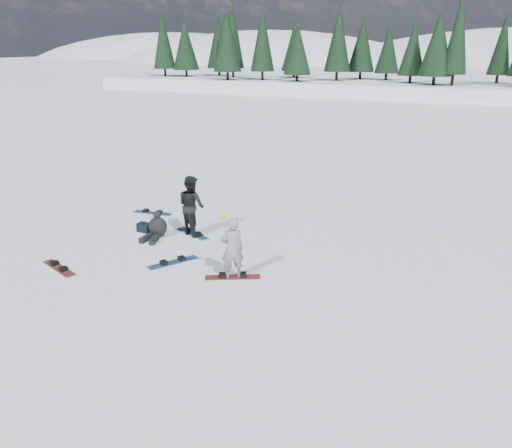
{
  "coord_description": "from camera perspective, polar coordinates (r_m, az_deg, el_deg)",
  "views": [
    {
      "loc": [
        5.95,
        -11.58,
        5.97
      ],
      "look_at": [
        0.45,
        0.76,
        1.1
      ],
      "focal_mm": 35.0,
      "sensor_mm": 36.0,
      "label": 1
    }
  ],
  "objects": [
    {
      "name": "snowboard_woman",
      "position": [
        13.64,
        -2.68,
        -6.09
      ],
      "size": [
        1.47,
        0.92,
        0.03
      ],
      "primitive_type": "cube",
      "rotation": [
        0.0,
        0.0,
        0.46
      ],
      "color": "maroon",
      "rests_on": "ground"
    },
    {
      "name": "snowboard_loose_c",
      "position": [
        19.14,
        -11.73,
        1.26
      ],
      "size": [
        1.52,
        0.45,
        0.03
      ],
      "primitive_type": "cube",
      "rotation": [
        0.0,
        0.0,
        0.11
      ],
      "color": "navy",
      "rests_on": "ground"
    },
    {
      "name": "snowboard_man",
      "position": [
        16.82,
        -7.23,
        -1.09
      ],
      "size": [
        1.48,
        0.87,
        0.03
      ],
      "primitive_type": "cube",
      "rotation": [
        0.0,
        0.0,
        -0.42
      ],
      "color": "#187688",
      "rests_on": "ground"
    },
    {
      "name": "snowboarder_man",
      "position": [
        16.49,
        -7.38,
        2.12
      ],
      "size": [
        1.19,
        1.08,
        2.0
      ],
      "primitive_type": "imported",
      "rotation": [
        0.0,
        0.0,
        2.74
      ],
      "color": "black",
      "rests_on": "ground"
    },
    {
      "name": "ground",
      "position": [
        14.32,
        -2.92,
        -4.84
      ],
      "size": [
        420.0,
        420.0,
        0.0
      ],
      "primitive_type": "plane",
      "color": "white",
      "rests_on": "ground"
    },
    {
      "name": "snowboard_loose_b",
      "position": [
        15.22,
        -21.59,
        -4.7
      ],
      "size": [
        1.5,
        0.79,
        0.03
      ],
      "primitive_type": "cube",
      "rotation": [
        0.0,
        0.0,
        -0.36
      ],
      "color": "maroon",
      "rests_on": "ground"
    },
    {
      "name": "snowboard_loose_a",
      "position": [
        14.71,
        -9.48,
        -4.36
      ],
      "size": [
        1.04,
        1.42,
        0.03
      ],
      "primitive_type": "cube",
      "rotation": [
        0.0,
        0.0,
        1.01
      ],
      "color": "#1B4D98",
      "rests_on": "ground"
    },
    {
      "name": "gear_bag",
      "position": [
        17.26,
        -12.64,
        -0.38
      ],
      "size": [
        0.46,
        0.31,
        0.3
      ],
      "primitive_type": "cube",
      "rotation": [
        0.0,
        0.0,
        -0.03
      ],
      "color": "black",
      "rests_on": "ground"
    },
    {
      "name": "snowboarder_woman",
      "position": [
        13.29,
        -2.75,
        -2.76
      ],
      "size": [
        0.75,
        0.7,
        1.87
      ],
      "rotation": [
        0.0,
        0.0,
        3.78
      ],
      "color": "#96979B",
      "rests_on": "ground"
    },
    {
      "name": "seated_rider",
      "position": [
        16.61,
        -11.26,
        -0.38
      ],
      "size": [
        0.72,
        1.1,
        0.89
      ],
      "rotation": [
        0.0,
        0.0,
        0.17
      ],
      "color": "black",
      "rests_on": "ground"
    },
    {
      "name": "alpine_backdrop",
      "position": [
        202.5,
        19.4,
        13.09
      ],
      "size": [
        412.5,
        227.0,
        53.2
      ],
      "color": "white",
      "rests_on": "ground"
    }
  ]
}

